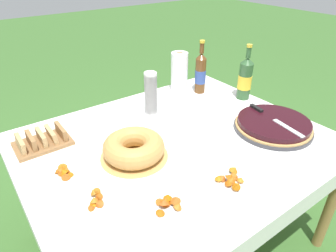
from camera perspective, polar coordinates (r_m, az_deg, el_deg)
The scene contains 15 objects.
ground_plane at distance 1.99m, azimuth 1.39°, elevation -20.41°, with size 16.00×16.00×0.00m, color #3D6B2D.
garden_table at distance 1.54m, azimuth 1.69°, elevation -4.94°, with size 1.46×1.20×0.71m.
tablecloth at distance 1.51m, azimuth 1.72°, elevation -3.37°, with size 1.47×1.21×0.10m.
berry_tart at distance 1.67m, azimuth 19.42°, elevation 0.16°, with size 0.41×0.41×0.06m.
serving_knife at distance 1.68m, azimuth 18.94°, elevation 1.65°, with size 0.08×0.37×0.01m.
bundt_cake at distance 1.37m, azimuth -6.53°, elevation -4.15°, with size 0.31×0.31×0.10m.
cup_stack at distance 1.70m, azimuth -3.28°, elevation 6.12°, with size 0.07×0.07×0.25m.
cider_bottle_green at distance 1.95m, azimuth 14.46°, elevation 8.73°, with size 0.08×0.08×0.35m.
cider_bottle_amber at distance 1.99m, azimuth 6.21°, elevation 10.01°, with size 0.07×0.07×0.35m.
snack_plate_near at distance 1.14m, azimuth -0.41°, elevation -14.79°, with size 0.20×0.20×0.05m.
snack_plate_left at distance 1.19m, azimuth -13.85°, elevation -13.94°, with size 0.23×0.23×0.06m.
snack_plate_right at distance 1.27m, azimuth 12.19°, elevation -10.08°, with size 0.21×0.21×0.06m.
snack_plate_far at distance 1.35m, azimuth -19.10°, elevation -8.38°, with size 0.20×0.20×0.05m.
paper_towel_roll at distance 2.00m, azimuth 2.17°, elevation 10.18°, with size 0.11×0.11×0.26m.
bread_board at distance 1.58m, azimuth -22.85°, elevation -2.54°, with size 0.26×0.18×0.07m.
Camera 1 is at (-0.77, -0.99, 1.54)m, focal length 32.00 mm.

